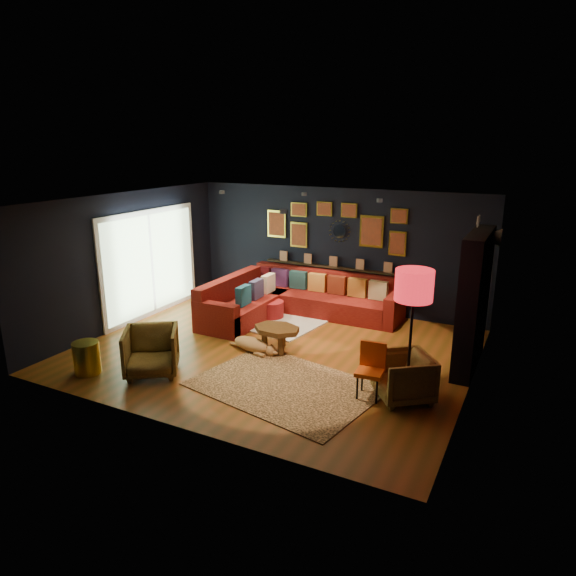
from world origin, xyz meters
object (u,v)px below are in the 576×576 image
at_px(armchair_right, 403,375).
at_px(coffee_table, 277,332).
at_px(orange_chair, 371,366).
at_px(floor_lamp, 414,290).
at_px(sectional, 290,301).
at_px(armchair_left, 151,349).
at_px(dog, 252,342).
at_px(gold_stool, 87,358).
at_px(pouf, 272,309).

bearing_deg(armchair_right, coffee_table, -143.09).
bearing_deg(orange_chair, floor_lamp, 13.02).
height_order(sectional, coffee_table, sectional).
height_order(armchair_left, floor_lamp, floor_lamp).
relative_size(floor_lamp, dog, 1.85).
bearing_deg(armchair_right, gold_stool, -109.95).
bearing_deg(pouf, armchair_right, -33.52).
bearing_deg(pouf, dog, -72.35).
xyz_separation_m(armchair_left, orange_chair, (3.28, 0.86, 0.05)).
distance_m(coffee_table, armchair_left, 2.13).
bearing_deg(gold_stool, armchair_left, 25.73).
bearing_deg(gold_stool, sectional, 68.00).
bearing_deg(floor_lamp, sectional, 141.68).
distance_m(gold_stool, orange_chair, 4.41).
xyz_separation_m(armchair_left, armchair_right, (3.72, 0.97, -0.04)).
relative_size(armchair_right, gold_stool, 1.46).
bearing_deg(pouf, floor_lamp, -32.52).
distance_m(armchair_left, armchair_right, 3.85).
bearing_deg(floor_lamp, armchair_left, -164.92).
xyz_separation_m(coffee_table, dog, (-0.39, -0.19, -0.19)).
relative_size(pouf, dog, 0.49).
height_order(coffee_table, armchair_right, armchair_right).
height_order(armchair_right, floor_lamp, floor_lamp).
bearing_deg(gold_stool, dog, 45.79).
relative_size(sectional, coffee_table, 3.90).
bearing_deg(gold_stool, coffee_table, 43.04).
relative_size(sectional, dog, 3.34).
bearing_deg(coffee_table, gold_stool, -136.96).
relative_size(sectional, armchair_left, 4.17).
xyz_separation_m(coffee_table, orange_chair, (1.95, -0.80, 0.10)).
height_order(armchair_left, dog, armchair_left).
bearing_deg(floor_lamp, dog, 170.92).
bearing_deg(pouf, gold_stool, -110.10).
xyz_separation_m(gold_stool, orange_chair, (4.21, 1.31, 0.21)).
xyz_separation_m(armchair_right, orange_chair, (-0.44, -0.11, 0.09)).
distance_m(coffee_table, floor_lamp, 2.81).
bearing_deg(sectional, armchair_left, -100.73).
bearing_deg(sectional, floor_lamp, -38.32).
relative_size(pouf, orange_chair, 0.63).
bearing_deg(sectional, orange_chair, -44.93).
height_order(armchair_right, orange_chair, orange_chair).
relative_size(pouf, gold_stool, 0.98).
bearing_deg(dog, coffee_table, 36.80).
height_order(gold_stool, orange_chair, orange_chair).
relative_size(armchair_left, dog, 0.80).
bearing_deg(floor_lamp, coffee_table, 165.18).
bearing_deg(armchair_left, sectional, 44.14).
bearing_deg(armchair_right, orange_chair, -113.38).
bearing_deg(orange_chair, armchair_right, 8.89).
distance_m(coffee_table, orange_chair, 2.11).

